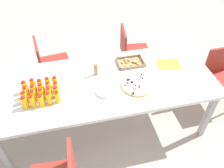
% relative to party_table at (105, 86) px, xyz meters
% --- Properties ---
extents(ground_plane, '(12.00, 12.00, 0.00)m').
position_rel_party_table_xyz_m(ground_plane, '(0.00, 0.00, -0.69)').
color(ground_plane, '#B2A899').
extents(party_table, '(2.38, 0.97, 0.75)m').
position_rel_party_table_xyz_m(party_table, '(0.00, 0.00, 0.00)').
color(party_table, silver).
rests_on(party_table, ground_plane).
extents(chair_far_right, '(0.44, 0.44, 0.83)m').
position_rel_party_table_xyz_m(chair_far_right, '(0.55, 0.83, -0.19)').
color(chair_far_right, maroon).
rests_on(chair_far_right, ground_plane).
extents(chair_far_left, '(0.44, 0.44, 0.83)m').
position_rel_party_table_xyz_m(chair_far_left, '(-0.60, 0.81, -0.19)').
color(chair_far_left, maroon).
rests_on(chair_far_left, ground_plane).
extents(chair_end, '(0.41, 0.41, 0.83)m').
position_rel_party_table_xyz_m(chair_end, '(1.52, 0.07, -0.19)').
color(chair_end, maroon).
rests_on(chair_end, ground_plane).
extents(juice_bottle_0, '(0.06, 0.06, 0.14)m').
position_rel_party_table_xyz_m(juice_bottle_0, '(-0.81, -0.18, 0.13)').
color(juice_bottle_0, '#F9AB14').
rests_on(juice_bottle_0, party_table).
extents(juice_bottle_1, '(0.05, 0.05, 0.15)m').
position_rel_party_table_xyz_m(juice_bottle_1, '(-0.73, -0.18, 0.13)').
color(juice_bottle_1, '#F9AE14').
rests_on(juice_bottle_1, party_table).
extents(juice_bottle_2, '(0.06, 0.06, 0.14)m').
position_rel_party_table_xyz_m(juice_bottle_2, '(-0.65, -0.19, 0.12)').
color(juice_bottle_2, '#F9AD14').
rests_on(juice_bottle_2, party_table).
extents(juice_bottle_3, '(0.05, 0.05, 0.15)m').
position_rel_party_table_xyz_m(juice_bottle_3, '(-0.58, -0.18, 0.13)').
color(juice_bottle_3, '#F9AC14').
rests_on(juice_bottle_3, party_table).
extents(juice_bottle_4, '(0.05, 0.05, 0.14)m').
position_rel_party_table_xyz_m(juice_bottle_4, '(-0.50, -0.18, 0.13)').
color(juice_bottle_4, '#F9AD14').
rests_on(juice_bottle_4, party_table).
extents(juice_bottle_5, '(0.06, 0.06, 0.14)m').
position_rel_party_table_xyz_m(juice_bottle_5, '(-0.81, -0.11, 0.12)').
color(juice_bottle_5, '#F9AC14').
rests_on(juice_bottle_5, party_table).
extents(juice_bottle_6, '(0.05, 0.05, 0.14)m').
position_rel_party_table_xyz_m(juice_bottle_6, '(-0.73, -0.11, 0.12)').
color(juice_bottle_6, '#FAAF14').
rests_on(juice_bottle_6, party_table).
extents(juice_bottle_7, '(0.06, 0.06, 0.14)m').
position_rel_party_table_xyz_m(juice_bottle_7, '(-0.65, -0.11, 0.12)').
color(juice_bottle_7, '#F9AD14').
rests_on(juice_bottle_7, party_table).
extents(juice_bottle_8, '(0.06, 0.06, 0.15)m').
position_rel_party_table_xyz_m(juice_bottle_8, '(-0.58, -0.11, 0.13)').
color(juice_bottle_8, '#FAAF14').
rests_on(juice_bottle_8, party_table).
extents(juice_bottle_9, '(0.06, 0.06, 0.14)m').
position_rel_party_table_xyz_m(juice_bottle_9, '(-0.51, -0.11, 0.12)').
color(juice_bottle_9, '#FAAE14').
rests_on(juice_bottle_9, party_table).
extents(juice_bottle_10, '(0.06, 0.06, 0.13)m').
position_rel_party_table_xyz_m(juice_bottle_10, '(-0.80, -0.04, 0.12)').
color(juice_bottle_10, '#F9AF14').
rests_on(juice_bottle_10, party_table).
extents(juice_bottle_11, '(0.06, 0.06, 0.14)m').
position_rel_party_table_xyz_m(juice_bottle_11, '(-0.73, -0.03, 0.12)').
color(juice_bottle_11, '#F9AF14').
rests_on(juice_bottle_11, party_table).
extents(juice_bottle_12, '(0.06, 0.06, 0.14)m').
position_rel_party_table_xyz_m(juice_bottle_12, '(-0.65, -0.03, 0.12)').
color(juice_bottle_12, '#F9AF14').
rests_on(juice_bottle_12, party_table).
extents(juice_bottle_13, '(0.05, 0.05, 0.15)m').
position_rel_party_table_xyz_m(juice_bottle_13, '(-0.58, -0.03, 0.13)').
color(juice_bottle_13, '#F9AB14').
rests_on(juice_bottle_13, party_table).
extents(juice_bottle_14, '(0.06, 0.06, 0.13)m').
position_rel_party_table_xyz_m(juice_bottle_14, '(-0.51, -0.03, 0.12)').
color(juice_bottle_14, '#F8AC14').
rests_on(juice_bottle_14, party_table).
extents(juice_bottle_15, '(0.06, 0.06, 0.14)m').
position_rel_party_table_xyz_m(juice_bottle_15, '(-0.81, 0.04, 0.12)').
color(juice_bottle_15, '#FAAD14').
rests_on(juice_bottle_15, party_table).
extents(juice_bottle_16, '(0.06, 0.06, 0.15)m').
position_rel_party_table_xyz_m(juice_bottle_16, '(-0.73, 0.04, 0.13)').
color(juice_bottle_16, '#F9AC14').
rests_on(juice_bottle_16, party_table).
extents(juice_bottle_17, '(0.06, 0.06, 0.13)m').
position_rel_party_table_xyz_m(juice_bottle_17, '(-0.66, 0.04, 0.12)').
color(juice_bottle_17, '#F9AE14').
rests_on(juice_bottle_17, party_table).
extents(juice_bottle_18, '(0.05, 0.05, 0.14)m').
position_rel_party_table_xyz_m(juice_bottle_18, '(-0.58, 0.05, 0.12)').
color(juice_bottle_18, '#FAAC14').
rests_on(juice_bottle_18, party_table).
extents(juice_bottle_19, '(0.06, 0.06, 0.14)m').
position_rel_party_table_xyz_m(juice_bottle_19, '(-0.51, 0.04, 0.12)').
color(juice_bottle_19, '#FAAD14').
rests_on(juice_bottle_19, party_table).
extents(fruit_pizza, '(0.35, 0.35, 0.05)m').
position_rel_party_table_xyz_m(fruit_pizza, '(0.32, -0.13, 0.07)').
color(fruit_pizza, tan).
rests_on(fruit_pizza, party_table).
extents(snack_tray, '(0.31, 0.22, 0.04)m').
position_rel_party_table_xyz_m(snack_tray, '(0.35, 0.24, 0.07)').
color(snack_tray, olive).
rests_on(snack_tray, party_table).
extents(plate_stack, '(0.20, 0.20, 0.02)m').
position_rel_party_table_xyz_m(plate_stack, '(-0.02, -0.15, 0.07)').
color(plate_stack, silver).
rests_on(plate_stack, party_table).
extents(napkin_stack, '(0.15, 0.15, 0.02)m').
position_rel_party_table_xyz_m(napkin_stack, '(-0.35, -0.03, 0.07)').
color(napkin_stack, white).
rests_on(napkin_stack, party_table).
extents(cardboard_tube, '(0.04, 0.04, 0.16)m').
position_rel_party_table_xyz_m(cardboard_tube, '(-0.07, 0.14, 0.14)').
color(cardboard_tube, '#9E7A56').
rests_on(cardboard_tube, party_table).
extents(paper_folder, '(0.29, 0.23, 0.01)m').
position_rel_party_table_xyz_m(paper_folder, '(0.78, 0.13, 0.06)').
color(paper_folder, yellow).
rests_on(paper_folder, party_table).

